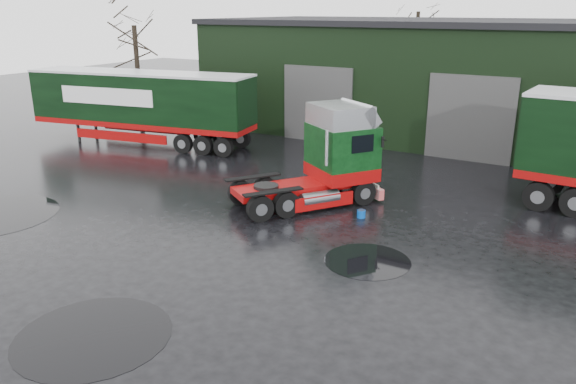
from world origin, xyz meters
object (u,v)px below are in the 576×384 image
Objects in this scene: warehouse at (498,80)px; hero_tractor at (302,157)px; tree_back_a at (417,38)px; trailer_left at (141,108)px; wash_bucket at (361,214)px; tree_left at (136,55)px.

warehouse reaches higher than hero_tractor.
tree_back_a is at bearing 134.32° from hero_tractor.
warehouse is 15.99m from hero_tractor.
tree_back_a reaches higher than trailer_left.
hero_tractor is 0.48× the size of trailer_left.
tree_back_a reaches higher than wash_bucket.
hero_tractor reaches higher than wash_bucket.
warehouse is at bearing 111.35° from hero_tractor.
wash_bucket is 19.75m from tree_left.
tree_left is at bearing 156.72° from wash_bucket.
wash_bucket is 0.03× the size of tree_left.
hero_tractor is at bearing -26.08° from tree_left.
tree_left is (-19.00, -8.00, 1.09)m from warehouse.
tree_back_a is (-8.00, 10.00, 1.59)m from warehouse.
tree_left is at bearing -157.17° from warehouse.
warehouse reaches higher than wash_bucket.
tree_left reaches higher than trailer_left.
trailer_left is (-15.65, -11.28, -1.24)m from warehouse.
tree_left reaches higher than hero_tractor.
tree_left reaches higher than wash_bucket.
wash_bucket is (14.40, -4.35, -1.78)m from trailer_left.
warehouse is at bearing -51.34° from tree_back_a.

